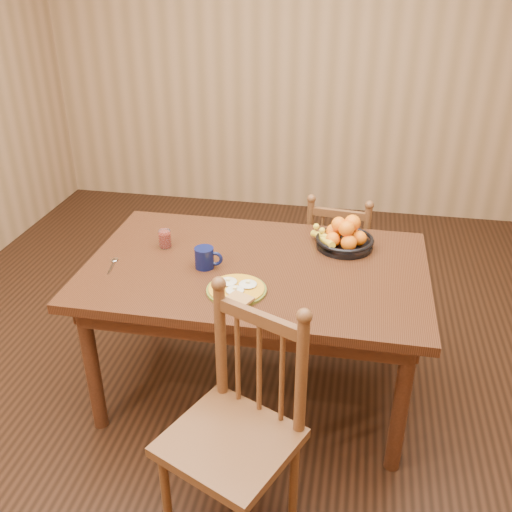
% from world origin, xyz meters
% --- Properties ---
extents(room, '(4.52, 5.02, 2.72)m').
position_xyz_m(room, '(0.00, 0.00, 1.35)').
color(room, black).
rests_on(room, ground).
extents(dining_table, '(1.60, 1.00, 0.75)m').
position_xyz_m(dining_table, '(0.00, 0.00, 0.67)').
color(dining_table, black).
rests_on(dining_table, ground).
extents(chair_far, '(0.42, 0.41, 0.86)m').
position_xyz_m(chair_far, '(0.37, 0.73, 0.42)').
color(chair_far, '#512A18').
rests_on(chair_far, ground).
extents(chair_near, '(0.58, 0.57, 0.98)m').
position_xyz_m(chair_near, '(0.07, -0.78, 0.48)').
color(chair_near, '#512A18').
rests_on(chair_near, ground).
extents(breakfast_plate, '(0.26, 0.30, 0.04)m').
position_xyz_m(breakfast_plate, '(-0.04, -0.25, 0.76)').
color(breakfast_plate, '#59601E').
rests_on(breakfast_plate, dining_table).
extents(fork, '(0.04, 0.18, 0.00)m').
position_xyz_m(fork, '(-0.10, -0.24, 0.75)').
color(fork, silver).
rests_on(fork, dining_table).
extents(spoon, '(0.05, 0.16, 0.01)m').
position_xyz_m(spoon, '(-0.67, -0.11, 0.75)').
color(spoon, silver).
rests_on(spoon, dining_table).
extents(coffee_mug, '(0.13, 0.09, 0.10)m').
position_xyz_m(coffee_mug, '(-0.23, -0.06, 0.80)').
color(coffee_mug, '#090F35').
rests_on(coffee_mug, dining_table).
extents(juice_glass, '(0.06, 0.06, 0.09)m').
position_xyz_m(juice_glass, '(-0.48, 0.10, 0.79)').
color(juice_glass, silver).
rests_on(juice_glass, dining_table).
extents(fruit_bowl, '(0.32, 0.29, 0.17)m').
position_xyz_m(fruit_bowl, '(0.39, 0.27, 0.81)').
color(fruit_bowl, black).
rests_on(fruit_bowl, dining_table).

